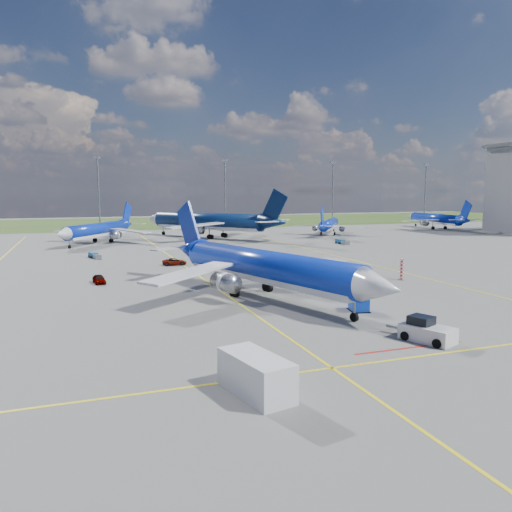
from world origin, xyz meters
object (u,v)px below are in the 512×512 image
object	(u,v)px
service_car_c	(223,251)
baggage_tug_w	(289,264)
uld_container	(359,303)
bg_jet_nnw	(98,243)
baggage_tug_e	(342,242)
pushback_tug	(426,331)
bg_jet_n	(208,238)
service_car_a	(99,279)
baggage_tug_c	(95,256)
bg_jet_ene	(435,229)
service_van	(256,375)
warning_post	(402,269)
bg_jet_ne	(329,234)
main_airliner	(265,298)
service_car_b	(175,262)

from	to	relation	value
service_car_c	baggage_tug_w	bearing A→B (deg)	-53.05
uld_container	service_car_c	distance (m)	50.47
bg_jet_nnw	baggage_tug_e	bearing A→B (deg)	10.98
pushback_tug	baggage_tug_w	size ratio (longest dim) A/B	1.36
bg_jet_n	service_car_c	size ratio (longest dim) A/B	10.78
baggage_tug_e	service_car_a	bearing A→B (deg)	-150.03
uld_container	baggage_tug_c	world-z (taller)	uld_container
bg_jet_ene	service_van	xyz separation A→B (m)	(-101.30, -107.37, 1.21)
warning_post	bg_jet_ene	bearing A→B (deg)	48.23
uld_container	baggage_tug_e	size ratio (longest dim) A/B	0.45
bg_jet_n	service_car_a	distance (m)	66.80
bg_jet_ne	baggage_tug_c	distance (m)	72.51
main_airliner	pushback_tug	xyz separation A→B (m)	(6.57, -20.28, 0.82)
pushback_tug	baggage_tug_c	world-z (taller)	pushback_tug
main_airliner	baggage_tug_w	distance (m)	24.43
bg_jet_nnw	service_car_c	world-z (taller)	bg_jet_nnw
uld_container	service_van	world-z (taller)	service_van
bg_jet_n	bg_jet_ene	xyz separation A→B (m)	(78.63, 5.88, 0.00)
baggage_tug_w	service_car_b	bearing A→B (deg)	145.24
service_van	bg_jet_ne	bearing A→B (deg)	47.13
main_airliner	uld_container	xyz separation A→B (m)	(6.85, -9.27, 0.83)
pushback_tug	main_airliner	bearing A→B (deg)	85.38
service_car_c	service_van	bearing A→B (deg)	-82.67
service_car_a	service_car_b	bearing A→B (deg)	38.85
warning_post	main_airliner	size ratio (longest dim) A/B	0.07
service_van	baggage_tug_e	bearing A→B (deg)	44.53
main_airliner	baggage_tug_e	size ratio (longest dim) A/B	8.74
service_car_a	baggage_tug_e	size ratio (longest dim) A/B	0.75
pushback_tug	baggage_tug_w	world-z (taller)	pushback_tug
bg_jet_ne	main_airliner	bearing A→B (deg)	93.15
main_airliner	baggage_tug_c	world-z (taller)	main_airliner
service_car_c	baggage_tug_c	size ratio (longest dim) A/B	1.01
pushback_tug	baggage_tug_e	world-z (taller)	pushback_tug
uld_container	service_car_a	bearing A→B (deg)	147.16
bg_jet_n	baggage_tug_c	xyz separation A→B (m)	(-29.83, -32.63, 0.45)
main_airliner	service_car_c	world-z (taller)	main_airliner
pushback_tug	service_car_a	size ratio (longest dim) A/B	1.74
service_car_c	service_car_a	bearing A→B (deg)	-112.74
service_car_c	service_car_b	bearing A→B (deg)	-113.42
bg_jet_ne	service_car_c	xyz separation A→B (m)	(-41.12, -33.26, 0.65)
bg_jet_ne	service_car_b	xyz separation A→B (m)	(-53.01, -45.13, 0.57)
pushback_tug	baggage_tug_w	distance (m)	41.85
warning_post	service_car_b	distance (m)	36.89
service_car_b	baggage_tug_e	xyz separation A→B (m)	(43.31, 20.32, -0.08)
pushback_tug	baggage_tug_e	xyz separation A→B (m)	(31.53, 69.94, -0.34)
baggage_tug_c	baggage_tug_e	distance (m)	56.04
bg_jet_ene	baggage_tug_e	size ratio (longest dim) A/B	7.74
bg_jet_ene	uld_container	distance (m)	123.78
service_car_c	warning_post	bearing A→B (deg)	-45.44
baggage_tug_w	service_car_c	bearing A→B (deg)	95.68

